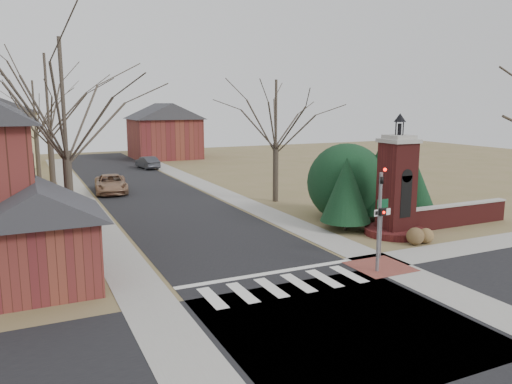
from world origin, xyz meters
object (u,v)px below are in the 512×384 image
sign_post (382,217)px  traffic_signal_pole (380,212)px  distant_car (147,162)px  pickup_truck (111,184)px  brick_gate_monument (396,195)px

sign_post → traffic_signal_pole: bearing=-132.4°
traffic_signal_pole → distant_car: 37.62m
traffic_signal_pole → distant_car: bearing=91.4°
traffic_signal_pole → sign_post: 2.02m
sign_post → pickup_truck: (-8.24, 22.62, -1.23)m
brick_gate_monument → traffic_signal_pole: bearing=-136.8°
brick_gate_monument → pickup_truck: 22.85m
distant_car → pickup_truck: bearing=57.6°
brick_gate_monument → pickup_truck: brick_gate_monument is taller
brick_gate_monument → distant_car: brick_gate_monument is taller
traffic_signal_pole → brick_gate_monument: 6.47m
traffic_signal_pole → sign_post: traffic_signal_pole is taller
traffic_signal_pole → sign_post: (1.29, 1.41, -0.64)m
brick_gate_monument → distant_car: (-5.60, 33.14, -1.50)m
sign_post → distant_car: sign_post is taller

